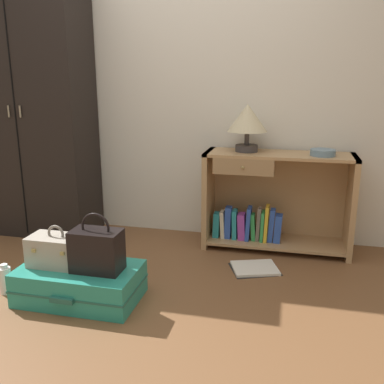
# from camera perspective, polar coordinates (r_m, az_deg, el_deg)

# --- Properties ---
(ground_plane) EXTENTS (9.00, 9.00, 0.00)m
(ground_plane) POSITION_cam_1_polar(r_m,az_deg,el_deg) (2.55, -10.67, -15.97)
(ground_plane) COLOR brown
(back_wall) EXTENTS (6.40, 0.10, 2.60)m
(back_wall) POSITION_cam_1_polar(r_m,az_deg,el_deg) (3.61, -1.80, 14.95)
(back_wall) COLOR silver
(back_wall) RESTS_ON ground_plane
(wardrobe) EXTENTS (0.95, 0.47, 2.09)m
(wardrobe) POSITION_cam_1_polar(r_m,az_deg,el_deg) (3.83, -20.39, 10.22)
(wardrobe) COLOR black
(wardrobe) RESTS_ON ground_plane
(bookshelf) EXTENTS (1.11, 0.37, 0.75)m
(bookshelf) POSITION_cam_1_polar(r_m,az_deg,el_deg) (3.38, 10.48, -1.38)
(bookshelf) COLOR tan
(bookshelf) RESTS_ON ground_plane
(table_lamp) EXTENTS (0.30, 0.30, 0.36)m
(table_lamp) POSITION_cam_1_polar(r_m,az_deg,el_deg) (3.28, 7.34, 9.40)
(table_lamp) COLOR #3D3838
(table_lamp) RESTS_ON bookshelf
(bowl) EXTENTS (0.18, 0.18, 0.05)m
(bowl) POSITION_cam_1_polar(r_m,az_deg,el_deg) (3.25, 16.92, 5.02)
(bowl) COLOR slate
(bowl) RESTS_ON bookshelf
(suitcase_large) EXTENTS (0.72, 0.44, 0.21)m
(suitcase_large) POSITION_cam_1_polar(r_m,az_deg,el_deg) (2.73, -14.59, -11.58)
(suitcase_large) COLOR teal
(suitcase_large) RESTS_ON ground_plane
(train_case) EXTENTS (0.33, 0.20, 0.25)m
(train_case) POSITION_cam_1_polar(r_m,az_deg,el_deg) (2.72, -17.39, -7.38)
(train_case) COLOR #A89E8E
(train_case) RESTS_ON suitcase_large
(handbag) EXTENTS (0.29, 0.17, 0.35)m
(handbag) POSITION_cam_1_polar(r_m,az_deg,el_deg) (2.57, -12.48, -7.50)
(handbag) COLOR black
(handbag) RESTS_ON suitcase_large
(bottle) EXTENTS (0.07, 0.07, 0.19)m
(bottle) POSITION_cam_1_polar(r_m,az_deg,el_deg) (2.96, -23.45, -10.59)
(bottle) COLOR white
(bottle) RESTS_ON ground_plane
(open_book_on_floor) EXTENTS (0.40, 0.36, 0.02)m
(open_book_on_floor) POSITION_cam_1_polar(r_m,az_deg,el_deg) (3.09, 8.30, -9.96)
(open_book_on_floor) COLOR white
(open_book_on_floor) RESTS_ON ground_plane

